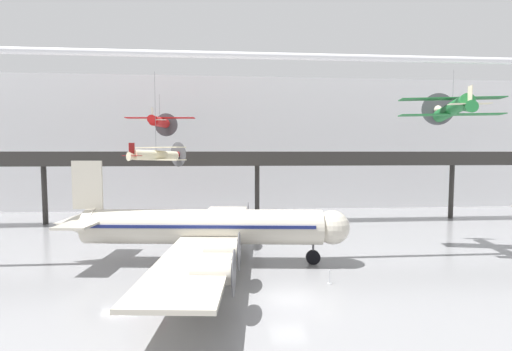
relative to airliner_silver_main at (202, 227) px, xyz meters
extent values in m
plane|color=gray|center=(6.54, -8.21, -3.39)|extent=(260.00, 260.00, 0.00)
cube|color=white|center=(6.54, 31.24, 8.41)|extent=(140.00, 3.00, 23.59)
cube|color=#2D2B28|center=(6.54, 18.19, 5.41)|extent=(110.00, 3.20, 0.90)
cube|color=#2D2B28|center=(6.54, 16.65, 6.41)|extent=(110.00, 0.12, 1.10)
cylinder|color=#2D2B28|center=(-23.71, 19.15, 0.79)|extent=(0.70, 0.70, 8.35)
cylinder|color=#2D2B28|center=(6.54, 19.15, 0.79)|extent=(0.70, 0.70, 8.35)
cylinder|color=#2D2B28|center=(36.79, 19.15, 0.79)|extent=(0.70, 0.70, 8.35)
cylinder|color=silver|center=(6.54, -0.36, 15.38)|extent=(120.00, 0.60, 0.60)
cylinder|color=beige|center=(0.11, -0.01, 0.06)|extent=(21.74, 5.21, 3.17)
sphere|color=beige|center=(11.78, -1.13, 0.06)|extent=(3.11, 3.11, 3.11)
cone|color=beige|center=(-11.72, 1.12, 0.30)|extent=(4.38, 3.30, 2.92)
cube|color=navy|center=(0.11, -0.01, 0.38)|extent=(20.25, 5.13, 0.29)
cube|color=beige|center=(1.67, 8.35, -0.65)|extent=(6.30, 14.19, 0.28)
cube|color=beige|center=(0.05, -8.51, -0.65)|extent=(6.30, 14.19, 0.28)
cylinder|color=beige|center=(2.87, 5.19, -0.60)|extent=(2.64, 1.75, 1.52)
cylinder|color=#4C4C51|center=(4.25, 5.06, -0.60)|extent=(0.34, 2.88, 2.89)
cylinder|color=beige|center=(3.32, 9.85, -0.60)|extent=(2.64, 1.75, 1.52)
cylinder|color=#4C4C51|center=(4.69, 9.72, -0.60)|extent=(0.34, 2.88, 2.89)
cylinder|color=beige|center=(1.84, -5.64, -0.60)|extent=(2.64, 1.75, 1.52)
cylinder|color=#4C4C51|center=(3.21, -5.77, -0.60)|extent=(0.34, 2.88, 2.89)
cylinder|color=beige|center=(1.39, -10.30, -0.60)|extent=(2.64, 1.75, 1.52)
cylinder|color=#4C4C51|center=(2.76, -10.43, -0.60)|extent=(0.34, 2.88, 2.89)
cube|color=beige|center=(-10.46, 1.00, 3.87)|extent=(2.76, 0.46, 4.44)
cube|color=beige|center=(-10.14, 0.97, 0.70)|extent=(3.53, 8.47, 0.20)
cylinder|color=#4C4C51|center=(10.08, -0.97, -2.13)|extent=(0.20, 0.20, 1.21)
cylinder|color=black|center=(10.08, -0.97, -2.74)|extent=(1.33, 0.50, 1.30)
cylinder|color=#4C4C51|center=(0.60, 2.49, -2.13)|extent=(0.20, 0.20, 1.21)
cylinder|color=black|center=(0.60, 2.49, -2.74)|extent=(1.33, 0.50, 1.30)
cylinder|color=#4C4C51|center=(0.12, -2.56, -2.13)|extent=(0.20, 0.20, 1.21)
cylinder|color=black|center=(0.12, -2.56, -2.74)|extent=(1.33, 0.50, 1.30)
cylinder|color=beige|center=(-4.98, 4.48, 6.53)|extent=(4.18, 4.28, 1.21)
cone|color=maroon|center=(-3.18, 6.35, 6.62)|extent=(1.23, 1.23, 0.92)
cylinder|color=#4C4C51|center=(-3.06, 6.47, 6.63)|extent=(1.94, 1.87, 2.66)
cone|color=beige|center=(-6.65, 2.75, 6.44)|extent=(1.57, 1.58, 0.92)
cube|color=beige|center=(-4.77, 4.70, 7.34)|extent=(6.20, 6.04, 0.10)
cube|color=beige|center=(-4.77, 4.70, 6.12)|extent=(6.20, 6.04, 0.10)
cube|color=maroon|center=(-6.85, 2.54, 7.14)|extent=(0.46, 0.47, 1.23)
cube|color=maroon|center=(-6.85, 2.54, 6.53)|extent=(2.33, 2.28, 0.06)
cylinder|color=slate|center=(-4.98, 4.48, 10.99)|extent=(0.04, 0.04, 7.90)
cylinder|color=red|center=(-7.39, 18.71, 11.14)|extent=(1.77, 6.55, 1.48)
cone|color=silver|center=(-7.17, 22.09, 11.06)|extent=(1.27, 1.15, 1.20)
cylinder|color=#4C4C51|center=(-7.15, 22.32, 11.06)|extent=(3.47, 0.27, 3.48)
cone|color=red|center=(-7.60, 15.58, 11.21)|extent=(1.25, 1.83, 1.18)
cube|color=red|center=(-7.37, 19.11, 11.77)|extent=(9.83, 2.22, 0.10)
cube|color=silver|center=(-7.63, 15.18, 11.94)|extent=(0.11, 0.79, 1.60)
cube|color=silver|center=(-7.63, 15.18, 11.14)|extent=(3.52, 1.02, 0.06)
cylinder|color=slate|center=(-7.39, 18.71, 13.45)|extent=(0.04, 0.04, 3.27)
cylinder|color=#1E6B33|center=(24.98, 2.15, 11.23)|extent=(2.70, 6.79, 2.12)
cone|color=beige|center=(25.69, 5.50, 11.63)|extent=(1.42, 1.31, 1.22)
cylinder|color=#4C4C51|center=(25.74, 5.74, 11.66)|extent=(3.46, 0.77, 3.53)
cone|color=#1E6B33|center=(24.32, -0.98, 10.86)|extent=(1.52, 2.08, 1.35)
cube|color=#1E6B33|center=(25.06, 2.54, 12.32)|extent=(10.01, 3.60, 0.10)
cube|color=#1E6B33|center=(25.06, 2.54, 10.69)|extent=(10.01, 3.60, 0.10)
cube|color=beige|center=(24.24, -1.37, 12.04)|extent=(0.22, 0.79, 1.63)
cube|color=beige|center=(24.24, -1.37, 11.23)|extent=(3.62, 1.51, 0.06)
cylinder|color=slate|center=(24.98, 2.15, 13.50)|extent=(0.04, 0.04, 3.17)
cylinder|color=#B2B5BA|center=(10.25, -5.60, -3.37)|extent=(0.36, 0.36, 0.04)
cylinder|color=#B2B5BA|center=(10.25, -5.60, -2.87)|extent=(0.07, 0.07, 0.95)
sphere|color=#B2B5BA|center=(10.25, -5.60, -2.36)|extent=(0.10, 0.10, 0.10)
camera|label=1|loc=(2.56, -31.13, 6.82)|focal=24.00mm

